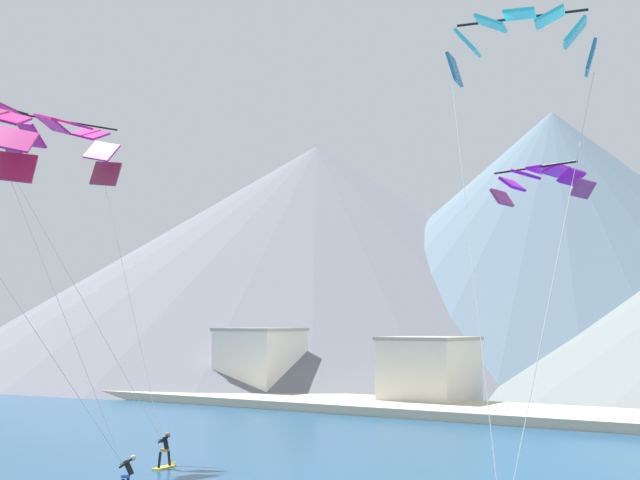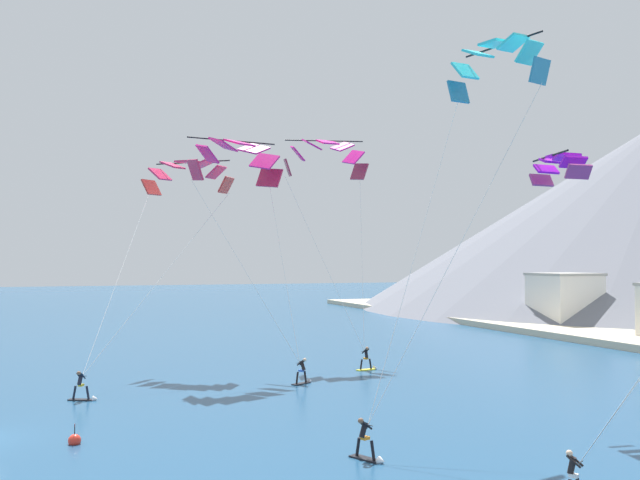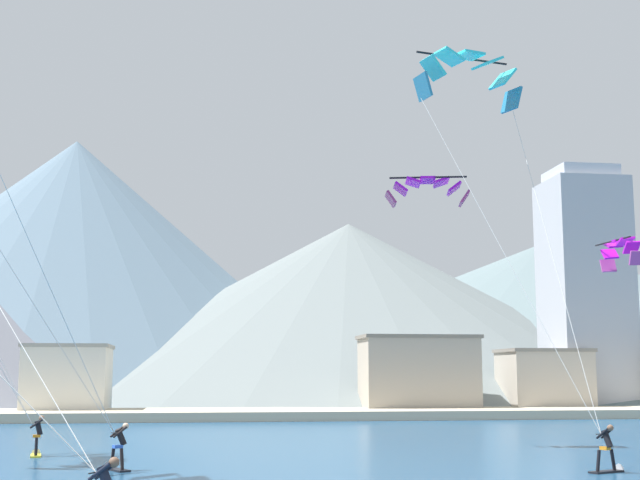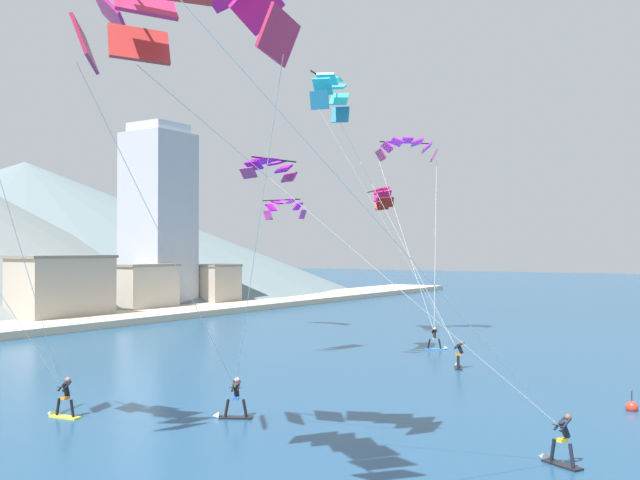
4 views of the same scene
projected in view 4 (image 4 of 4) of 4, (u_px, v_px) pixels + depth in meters
The scene contains 17 objects.
kitesurfer_near_lead at pixel (459, 359), 44.09m from camera, with size 1.75×1.10×1.80m.
kitesurfer_near_trail at pixel (437, 343), 52.17m from camera, with size 1.25×1.69×1.73m.
kitesurfer_mid_center at pixel (558, 447), 24.29m from camera, with size 1.13×1.74×1.80m.
kitesurfer_far_left at pixel (62, 404), 31.11m from camera, with size 0.67×1.78×1.81m.
kitesurfer_far_right at pixel (231, 405), 30.94m from camera, with size 1.21×1.71×1.80m.
parafoil_kite_near_lead at pixel (332, 94), 46.50m from camera, with size 5.49×9.06×17.20m.
parafoil_kite_near_trail at pixel (407, 148), 61.47m from camera, with size 9.42×8.05×15.71m.
parafoil_kite_far_right at pixel (183, 9), 24.29m from camera, with size 8.79×7.58×15.56m.
parafoil_kite_distant_high_outer at pixel (284, 206), 66.09m from camera, with size 1.34×4.55×1.95m.
parafoil_kite_distant_low_drift at pixel (382, 196), 61.72m from camera, with size 4.43×3.90×1.93m.
parafoil_kite_distant_mid_solo at pixel (269, 167), 48.04m from camera, with size 4.42×1.94×1.44m.
race_marker_buoy at pixel (632, 407), 32.36m from camera, with size 0.56×0.56×1.02m.
shore_building_promenade_mid at pixel (139, 288), 82.30m from camera, with size 7.49×6.03×5.70m.
shore_building_quay_west at pixel (216, 285), 91.46m from camera, with size 5.49×4.27×5.46m.
shore_building_old_town at pixel (62, 289), 71.29m from camera, with size 10.06×5.18×6.77m.
highrise_tower at pixel (158, 218), 88.27m from camera, with size 7.00×7.00×22.94m.
mountain_peak_east_shoulder at pixel (25, 226), 130.22m from camera, with size 119.60×119.60×23.44m.
Camera 4 is at (-32.91, -1.33, 7.32)m, focal length 40.00 mm.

